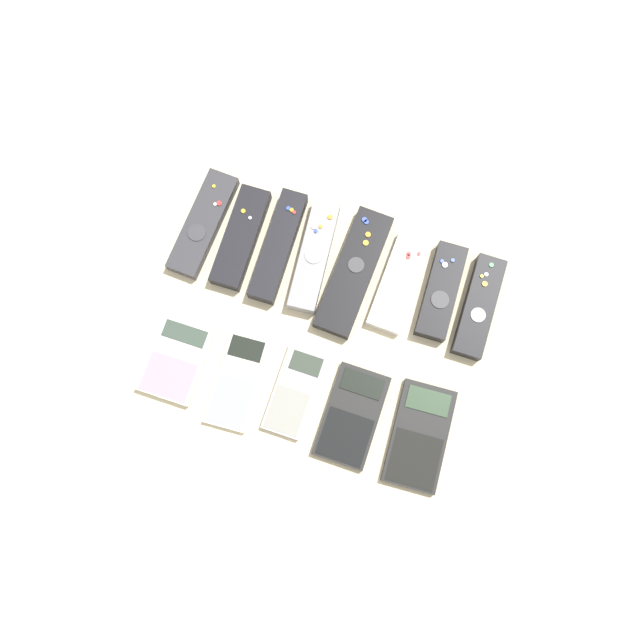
{
  "coord_description": "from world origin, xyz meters",
  "views": [
    {
      "loc": [
        0.06,
        -0.17,
        0.96
      ],
      "look_at": [
        0.0,
        0.03,
        0.01
      ],
      "focal_mm": 35.0,
      "sensor_mm": 36.0,
      "label": 1
    }
  ],
  "objects_px": {
    "remote_5": "(399,283)",
    "calculator_0": "(176,360)",
    "remote_4": "(354,272)",
    "calculator_4": "(420,436)",
    "remote_6": "(441,291)",
    "calculator_3": "(352,416)",
    "calculator_2": "(294,391)",
    "remote_2": "(278,246)",
    "remote_1": "(241,237)",
    "remote_0": "(203,224)",
    "calculator_1": "(237,380)",
    "remote_7": "(479,307)",
    "remote_3": "(314,256)"
  },
  "relations": [
    {
      "from": "remote_5",
      "to": "calculator_0",
      "type": "relative_size",
      "value": 1.31
    },
    {
      "from": "remote_4",
      "to": "calculator_4",
      "type": "distance_m",
      "value": 0.27
    },
    {
      "from": "remote_6",
      "to": "calculator_3",
      "type": "bearing_deg",
      "value": -109.79
    },
    {
      "from": "remote_5",
      "to": "calculator_2",
      "type": "distance_m",
      "value": 0.24
    },
    {
      "from": "remote_4",
      "to": "calculator_2",
      "type": "distance_m",
      "value": 0.21
    },
    {
      "from": "calculator_3",
      "to": "remote_4",
      "type": "bearing_deg",
      "value": 107.34
    },
    {
      "from": "remote_2",
      "to": "remote_1",
      "type": "bearing_deg",
      "value": -176.99
    },
    {
      "from": "remote_1",
      "to": "remote_4",
      "type": "distance_m",
      "value": 0.19
    },
    {
      "from": "remote_0",
      "to": "remote_4",
      "type": "xyz_separation_m",
      "value": [
        0.26,
        -0.01,
        0.0
      ]
    },
    {
      "from": "calculator_2",
      "to": "remote_0",
      "type": "bearing_deg",
      "value": 137.34
    },
    {
      "from": "calculator_0",
      "to": "calculator_1",
      "type": "distance_m",
      "value": 0.1
    },
    {
      "from": "remote_0",
      "to": "remote_6",
      "type": "distance_m",
      "value": 0.4
    },
    {
      "from": "remote_4",
      "to": "calculator_3",
      "type": "bearing_deg",
      "value": -70.05
    },
    {
      "from": "remote_2",
      "to": "remote_7",
      "type": "distance_m",
      "value": 0.33
    },
    {
      "from": "remote_7",
      "to": "remote_3",
      "type": "bearing_deg",
      "value": 179.94
    },
    {
      "from": "remote_0",
      "to": "calculator_1",
      "type": "bearing_deg",
      "value": -54.94
    },
    {
      "from": "remote_2",
      "to": "remote_6",
      "type": "distance_m",
      "value": 0.27
    },
    {
      "from": "remote_6",
      "to": "remote_7",
      "type": "relative_size",
      "value": 0.94
    },
    {
      "from": "remote_4",
      "to": "calculator_0",
      "type": "bearing_deg",
      "value": -131.81
    },
    {
      "from": "remote_7",
      "to": "calculator_3",
      "type": "relative_size",
      "value": 1.11
    },
    {
      "from": "remote_2",
      "to": "remote_4",
      "type": "height_order",
      "value": "remote_2"
    },
    {
      "from": "remote_6",
      "to": "calculator_4",
      "type": "height_order",
      "value": "remote_6"
    },
    {
      "from": "remote_7",
      "to": "calculator_2",
      "type": "bearing_deg",
      "value": -137.59
    },
    {
      "from": "remote_1",
      "to": "calculator_0",
      "type": "bearing_deg",
      "value": -98.72
    },
    {
      "from": "remote_1",
      "to": "calculator_0",
      "type": "distance_m",
      "value": 0.22
    },
    {
      "from": "calculator_1",
      "to": "calculator_2",
      "type": "height_order",
      "value": "same"
    },
    {
      "from": "remote_6",
      "to": "calculator_1",
      "type": "relative_size",
      "value": 1.02
    },
    {
      "from": "remote_7",
      "to": "calculator_0",
      "type": "distance_m",
      "value": 0.48
    },
    {
      "from": "calculator_0",
      "to": "calculator_3",
      "type": "distance_m",
      "value": 0.28
    },
    {
      "from": "remote_2",
      "to": "remote_5",
      "type": "height_order",
      "value": "remote_2"
    },
    {
      "from": "remote_3",
      "to": "calculator_4",
      "type": "bearing_deg",
      "value": -47.16
    },
    {
      "from": "calculator_0",
      "to": "calculator_3",
      "type": "bearing_deg",
      "value": 0.71
    },
    {
      "from": "calculator_1",
      "to": "remote_0",
      "type": "bearing_deg",
      "value": 118.9
    },
    {
      "from": "calculator_2",
      "to": "remote_1",
      "type": "bearing_deg",
      "value": 128.01
    },
    {
      "from": "remote_1",
      "to": "calculator_3",
      "type": "xyz_separation_m",
      "value": [
        0.25,
        -0.22,
        -0.01
      ]
    },
    {
      "from": "remote_7",
      "to": "remote_4",
      "type": "bearing_deg",
      "value": -178.32
    },
    {
      "from": "remote_4",
      "to": "remote_5",
      "type": "relative_size",
      "value": 1.3
    },
    {
      "from": "remote_2",
      "to": "remote_3",
      "type": "height_order",
      "value": "remote_2"
    },
    {
      "from": "remote_5",
      "to": "calculator_0",
      "type": "height_order",
      "value": "remote_5"
    },
    {
      "from": "remote_6",
      "to": "remote_5",
      "type": "bearing_deg",
      "value": -176.7
    },
    {
      "from": "calculator_0",
      "to": "calculator_2",
      "type": "xyz_separation_m",
      "value": [
        0.19,
        0.01,
        -0.0
      ]
    },
    {
      "from": "remote_5",
      "to": "remote_6",
      "type": "relative_size",
      "value": 1.06
    },
    {
      "from": "remote_2",
      "to": "remote_7",
      "type": "relative_size",
      "value": 1.13
    },
    {
      "from": "remote_3",
      "to": "calculator_1",
      "type": "bearing_deg",
      "value": -107.26
    },
    {
      "from": "remote_4",
      "to": "calculator_1",
      "type": "height_order",
      "value": "remote_4"
    },
    {
      "from": "remote_0",
      "to": "calculator_0",
      "type": "bearing_deg",
      "value": -77.27
    },
    {
      "from": "remote_6",
      "to": "calculator_4",
      "type": "xyz_separation_m",
      "value": [
        0.03,
        -0.23,
        -0.01
      ]
    },
    {
      "from": "remote_0",
      "to": "remote_4",
      "type": "relative_size",
      "value": 0.86
    },
    {
      "from": "remote_3",
      "to": "remote_5",
      "type": "distance_m",
      "value": 0.14
    },
    {
      "from": "remote_2",
      "to": "calculator_3",
      "type": "xyz_separation_m",
      "value": [
        0.19,
        -0.22,
        -0.01
      ]
    }
  ]
}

